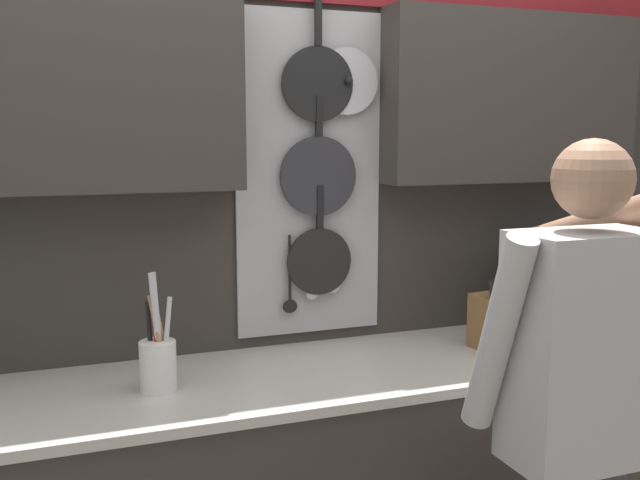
% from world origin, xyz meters
% --- Properties ---
extents(back_wall_unit, '(3.10, 0.20, 2.46)m').
position_xyz_m(back_wall_unit, '(0.00, 0.27, 1.48)').
color(back_wall_unit, '#38332D').
rests_on(back_wall_unit, ground_plane).
extents(microwave, '(0.48, 0.35, 0.30)m').
position_xyz_m(microwave, '(0.95, -0.02, 1.08)').
color(microwave, black).
rests_on(microwave, base_cabinet_counter).
extents(knife_block, '(0.13, 0.16, 0.27)m').
position_xyz_m(knife_block, '(0.55, -0.02, 1.03)').
color(knife_block, brown).
rests_on(knife_block, base_cabinet_counter).
extents(utensil_crock, '(0.10, 0.10, 0.35)m').
position_xyz_m(utensil_crock, '(-0.57, -0.02, 1.02)').
color(utensil_crock, white).
rests_on(utensil_crock, base_cabinet_counter).
extents(person, '(0.54, 0.64, 1.65)m').
position_xyz_m(person, '(0.43, -0.58, 0.98)').
color(person, '#383842').
rests_on(person, ground_plane).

